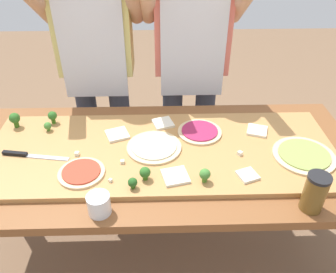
{
  "coord_description": "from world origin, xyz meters",
  "views": [
    {
      "loc": [
        0.04,
        -1.2,
        1.72
      ],
      "look_at": [
        0.08,
        -0.01,
        0.87
      ],
      "focal_mm": 36.44,
      "sensor_mm": 36.0,
      "label": 1
    }
  ],
  "objects_px": {
    "broccoli_floret_front_mid": "(133,183)",
    "cook_left": "(96,54)",
    "broccoli_floret_back_mid": "(15,119)",
    "broccoli_floret_back_right": "(145,173)",
    "pizza_slice_near_left": "(163,123)",
    "pizza_whole_pesto_green": "(304,155)",
    "flour_cup": "(99,205)",
    "pizza_slice_near_right": "(248,175)",
    "cook_right": "(191,53)",
    "pizza_slice_center": "(175,176)",
    "broccoli_floret_front_left": "(52,116)",
    "pizza_whole_cheese_artichoke": "(154,147)",
    "broccoli_floret_back_left": "(48,126)",
    "cheese_crumble_c": "(317,184)",
    "cheese_crumble_b": "(110,180)",
    "pizza_whole_beet_magenta": "(200,132)",
    "chefs_knife": "(26,155)",
    "pizza_slice_far_right": "(257,131)",
    "prep_table": "(151,169)",
    "sauce_jar": "(315,193)",
    "cheese_crumble_a": "(122,162)",
    "pizza_slice_far_left": "(117,134)",
    "cheese_crumble_d": "(240,153)",
    "pizza_whole_tomato_red": "(81,172)",
    "cheese_crumble_e": "(77,154)",
    "broccoli_floret_center_left": "(205,175)"
  },
  "relations": [
    {
      "from": "pizza_whole_beet_magenta",
      "to": "pizza_slice_near_right",
      "type": "height_order",
      "value": "pizza_whole_beet_magenta"
    },
    {
      "from": "broccoli_floret_front_mid",
      "to": "cook_left",
      "type": "bearing_deg",
      "value": 105.67
    },
    {
      "from": "broccoli_floret_back_left",
      "to": "cook_left",
      "type": "xyz_separation_m",
      "value": [
        0.19,
        0.44,
        0.18
      ]
    },
    {
      "from": "chefs_knife",
      "to": "flour_cup",
      "type": "relative_size",
      "value": 3.51
    },
    {
      "from": "prep_table",
      "to": "cheese_crumble_c",
      "type": "bearing_deg",
      "value": -21.04
    },
    {
      "from": "chefs_knife",
      "to": "broccoli_floret_back_right",
      "type": "xyz_separation_m",
      "value": [
        0.52,
        -0.16,
        0.03
      ]
    },
    {
      "from": "prep_table",
      "to": "flour_cup",
      "type": "xyz_separation_m",
      "value": [
        -0.18,
        -0.34,
        0.13
      ]
    },
    {
      "from": "pizza_slice_far_right",
      "to": "cook_left",
      "type": "bearing_deg",
      "value": 149.39
    },
    {
      "from": "pizza_slice_far_right",
      "to": "cheese_crumble_b",
      "type": "height_order",
      "value": "same"
    },
    {
      "from": "pizza_slice_near_right",
      "to": "pizza_slice_near_left",
      "type": "relative_size",
      "value": 0.8
    },
    {
      "from": "pizza_whole_tomato_red",
      "to": "pizza_slice_near_right",
      "type": "relative_size",
      "value": 2.57
    },
    {
      "from": "sauce_jar",
      "to": "cook_right",
      "type": "bearing_deg",
      "value": 111.51
    },
    {
      "from": "broccoli_floret_back_mid",
      "to": "broccoli_floret_back_right",
      "type": "relative_size",
      "value": 1.31
    },
    {
      "from": "pizza_slice_center",
      "to": "cook_right",
      "type": "relative_size",
      "value": 0.06
    },
    {
      "from": "broccoli_floret_back_mid",
      "to": "broccoli_floret_center_left",
      "type": "xyz_separation_m",
      "value": [
        0.87,
        -0.41,
        -0.01
      ]
    },
    {
      "from": "cheese_crumble_e",
      "to": "cook_right",
      "type": "relative_size",
      "value": 0.01
    },
    {
      "from": "pizza_whole_pesto_green",
      "to": "cheese_crumble_a",
      "type": "xyz_separation_m",
      "value": [
        -0.78,
        -0.02,
        0.0
      ]
    },
    {
      "from": "pizza_slice_far_left",
      "to": "broccoli_floret_front_mid",
      "type": "xyz_separation_m",
      "value": [
        0.09,
        -0.35,
        0.02
      ]
    },
    {
      "from": "chefs_knife",
      "to": "pizza_whole_cheese_artichoke",
      "type": "xyz_separation_m",
      "value": [
        0.55,
        0.04,
        0.0
      ]
    },
    {
      "from": "pizza_slice_center",
      "to": "pizza_whole_tomato_red",
      "type": "bearing_deg",
      "value": 175.18
    },
    {
      "from": "pizza_slice_near_right",
      "to": "sauce_jar",
      "type": "distance_m",
      "value": 0.26
    },
    {
      "from": "pizza_slice_near_right",
      "to": "pizza_slice_center",
      "type": "bearing_deg",
      "value": 179.43
    },
    {
      "from": "broccoli_floret_front_left",
      "to": "broccoli_floret_center_left",
      "type": "relative_size",
      "value": 1.06
    },
    {
      "from": "pizza_slice_near_right",
      "to": "cook_right",
      "type": "distance_m",
      "value": 0.83
    },
    {
      "from": "cook_right",
      "to": "pizza_slice_near_right",
      "type": "bearing_deg",
      "value": -77.95
    },
    {
      "from": "pizza_slice_far_right",
      "to": "cheese_crumble_e",
      "type": "xyz_separation_m",
      "value": [
        -0.82,
        -0.16,
        0.0
      ]
    },
    {
      "from": "pizza_whole_cheese_artichoke",
      "to": "cheese_crumble_d",
      "type": "relative_size",
      "value": 13.77
    },
    {
      "from": "cheese_crumble_c",
      "to": "cheese_crumble_b",
      "type": "bearing_deg",
      "value": 176.77
    },
    {
      "from": "pizza_whole_tomato_red",
      "to": "cheese_crumble_b",
      "type": "xyz_separation_m",
      "value": [
        0.12,
        -0.05,
        -0.0
      ]
    },
    {
      "from": "pizza_slice_center",
      "to": "flour_cup",
      "type": "distance_m",
      "value": 0.32
    },
    {
      "from": "pizza_slice_far_right",
      "to": "flour_cup",
      "type": "height_order",
      "value": "flour_cup"
    },
    {
      "from": "pizza_whole_pesto_green",
      "to": "broccoli_floret_back_mid",
      "type": "relative_size",
      "value": 3.5
    },
    {
      "from": "pizza_slice_far_right",
      "to": "cook_right",
      "type": "relative_size",
      "value": 0.05
    },
    {
      "from": "cheese_crumble_a",
      "to": "broccoli_floret_center_left",
      "type": "bearing_deg",
      "value": -19.95
    },
    {
      "from": "pizza_whole_beet_magenta",
      "to": "broccoli_floret_back_right",
      "type": "xyz_separation_m",
      "value": [
        -0.25,
        -0.31,
        0.03
      ]
    },
    {
      "from": "cheese_crumble_b",
      "to": "flour_cup",
      "type": "bearing_deg",
      "value": -100.74
    },
    {
      "from": "pizza_whole_cheese_artichoke",
      "to": "broccoli_floret_back_left",
      "type": "height_order",
      "value": "broccoli_floret_back_left"
    },
    {
      "from": "pizza_whole_beet_magenta",
      "to": "pizza_slice_near_right",
      "type": "xyz_separation_m",
      "value": [
        0.16,
        -0.31,
        -0.0
      ]
    },
    {
      "from": "pizza_whole_pesto_green",
      "to": "broccoli_floret_back_right",
      "type": "xyz_separation_m",
      "value": [
        -0.68,
        -0.12,
        0.03
      ]
    },
    {
      "from": "pizza_slice_center",
      "to": "broccoli_floret_front_left",
      "type": "relative_size",
      "value": 1.55
    },
    {
      "from": "pizza_slice_near_left",
      "to": "cheese_crumble_b",
      "type": "distance_m",
      "value": 0.46
    },
    {
      "from": "flour_cup",
      "to": "cook_left",
      "type": "xyz_separation_m",
      "value": [
        -0.12,
        0.94,
        0.19
      ]
    },
    {
      "from": "pizza_slice_far_left",
      "to": "cook_right",
      "type": "distance_m",
      "value": 0.65
    },
    {
      "from": "pizza_slice_near_left",
      "to": "flour_cup",
      "type": "distance_m",
      "value": 0.59
    },
    {
      "from": "pizza_slice_near_left",
      "to": "pizza_whole_pesto_green",
      "type": "bearing_deg",
      "value": -24.11
    },
    {
      "from": "pizza_whole_tomato_red",
      "to": "broccoli_floret_front_left",
      "type": "relative_size",
      "value": 2.94
    },
    {
      "from": "cheese_crumble_c",
      "to": "cook_right",
      "type": "height_order",
      "value": "cook_right"
    },
    {
      "from": "pizza_whole_beet_magenta",
      "to": "cheese_crumble_c",
      "type": "xyz_separation_m",
      "value": [
        0.42,
        -0.37,
        0.0
      ]
    },
    {
      "from": "pizza_whole_cheese_artichoke",
      "to": "cheese_crumble_b",
      "type": "bearing_deg",
      "value": -128.97
    },
    {
      "from": "pizza_whole_cheese_artichoke",
      "to": "cheese_crumble_a",
      "type": "distance_m",
      "value": 0.17
    }
  ]
}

